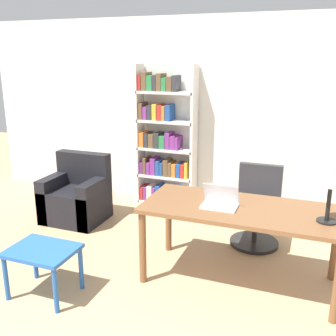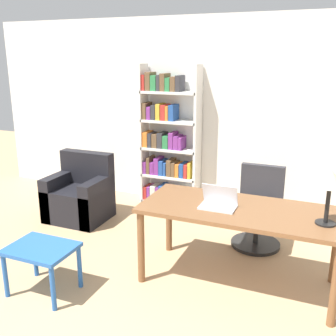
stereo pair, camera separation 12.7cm
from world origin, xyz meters
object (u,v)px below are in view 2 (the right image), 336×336
office_chair (258,210)px  side_table_blue (42,254)px  desk (240,217)px  bookshelf (166,142)px  laptop (218,202)px  armchair (80,197)px  table_lamp (330,182)px

office_chair → side_table_blue: office_chair is taller
desk → bookshelf: size_ratio=0.91×
desk → bookshelf: (-1.49, 1.75, 0.25)m
desk → office_chair: 0.95m
laptop → bookshelf: (-1.30, 1.81, 0.11)m
desk → armchair: armchair is taller
laptop → table_lamp: 1.00m
desk → side_table_blue: bearing=-152.0°
office_chair → side_table_blue: (-1.67, -1.79, -0.02)m
table_lamp → side_table_blue: table_lamp is taller
side_table_blue → armchair: 1.76m
office_chair → armchair: office_chair is taller
laptop → side_table_blue: (-1.44, -0.82, -0.44)m
laptop → armchair: laptop is taller
desk → bookshelf: bearing=130.5°
bookshelf → laptop: bearing=-54.4°
office_chair → side_table_blue: size_ratio=1.53×
office_chair → bookshelf: bearing=151.2°
desk → laptop: laptop is taller
table_lamp → side_table_blue: 2.63m
desk → office_chair: size_ratio=2.01×
laptop → desk: bearing=15.9°
desk → laptop: bearing=-164.1°
armchair → bookshelf: 1.47m
desk → armchair: 2.49m
desk → armchair: size_ratio=2.09×
desk → table_lamp: table_lamp is taller
laptop → armchair: 2.35m
armchair → table_lamp: bearing=-14.8°
office_chair → armchair: bearing=-175.8°
desk → office_chair: office_chair is taller
desk → table_lamp: 0.89m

